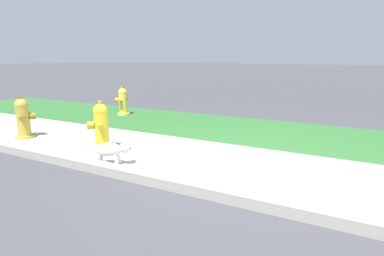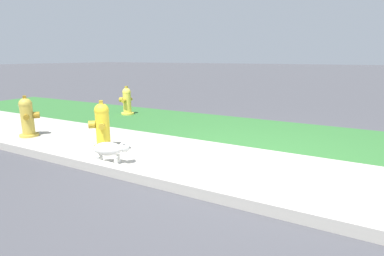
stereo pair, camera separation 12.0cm
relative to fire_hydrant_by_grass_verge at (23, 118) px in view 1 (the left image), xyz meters
name	(u,v)px [view 1 (the left image)]	position (x,y,z in m)	size (l,w,h in m)	color
ground_plane	(240,167)	(3.89, 0.35, -0.36)	(120.00, 120.00, 0.00)	#424247
sidewalk_pavement	(240,166)	(3.89, 0.35, -0.35)	(18.00, 1.81, 0.01)	#ADA89E
grass_verge	(274,133)	(3.89, 2.39, -0.36)	(18.00, 2.27, 0.01)	#2D662D
street_curb	(211,192)	(3.89, -0.63, -0.30)	(18.00, 0.16, 0.12)	#ADA89E
fire_hydrant_by_grass_verge	(23,118)	(0.00, 0.00, 0.00)	(0.36, 0.36, 0.75)	gold
fire_hydrant_near_corner	(101,127)	(1.73, 0.10, 0.01)	(0.36, 0.36, 0.77)	yellow
fire_hydrant_far_end	(123,101)	(0.13, 2.52, -0.02)	(0.36, 0.39, 0.71)	yellow
small_white_dog	(111,150)	(2.34, -0.37, -0.15)	(0.50, 0.33, 0.38)	white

